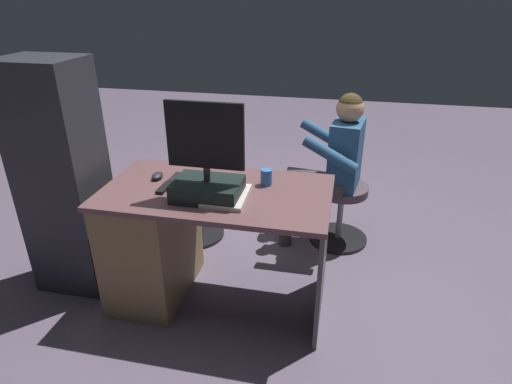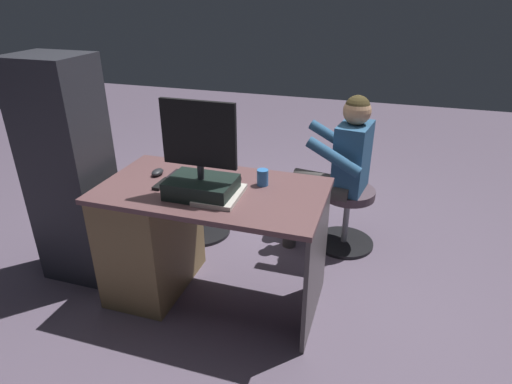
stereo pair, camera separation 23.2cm
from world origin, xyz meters
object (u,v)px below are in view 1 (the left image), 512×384
object	(u,v)px
monitor	(207,174)
visitor_chair	(341,208)
teddy_bear	(190,163)
cup	(266,177)
keyboard	(206,181)
office_chair_teddy	(193,205)
desk	(167,237)
computer_mouse	(157,176)
person	(332,159)
tv_remote	(164,188)

from	to	relation	value
monitor	visitor_chair	distance (m)	1.33
monitor	teddy_bear	bearing A→B (deg)	-63.24
cup	keyboard	bearing A→B (deg)	7.05
office_chair_teddy	teddy_bear	distance (m)	0.34
desk	visitor_chair	xyz separation A→B (m)	(-1.02, -0.85, -0.13)
monitor	keyboard	size ratio (longest dim) A/B	1.24
monitor	cup	world-z (taller)	monitor
monitor	computer_mouse	world-z (taller)	monitor
keyboard	person	world-z (taller)	person
office_chair_teddy	person	size ratio (longest dim) A/B	0.41
office_chair_teddy	cup	bearing A→B (deg)	140.43
tv_remote	visitor_chair	xyz separation A→B (m)	(-0.98, -0.90, -0.49)
computer_mouse	tv_remote	xyz separation A→B (m)	(-0.10, 0.13, -0.01)
computer_mouse	cup	bearing A→B (deg)	-175.36
visitor_chair	person	size ratio (longest dim) A/B	0.40
monitor	teddy_bear	xyz separation A→B (m)	(0.40, -0.80, -0.28)
desk	office_chair_teddy	size ratio (longest dim) A/B	2.74
monitor	office_chair_teddy	bearing A→B (deg)	-62.88
desk	teddy_bear	distance (m)	0.73
computer_mouse	visitor_chair	world-z (taller)	computer_mouse
monitor	tv_remote	xyz separation A→B (m)	(0.27, -0.05, -0.13)
computer_mouse	cup	size ratio (longest dim) A/B	1.03
cup	person	xyz separation A→B (m)	(-0.34, -0.71, -0.13)
keyboard	visitor_chair	xyz separation A→B (m)	(-0.78, -0.77, -0.49)
desk	cup	size ratio (longest dim) A/B	13.68
desk	computer_mouse	xyz separation A→B (m)	(0.06, -0.08, 0.36)
cup	office_chair_teddy	world-z (taller)	cup
office_chair_teddy	teddy_bear	bearing A→B (deg)	-90.00
person	office_chair_teddy	bearing A→B (deg)	8.48
visitor_chair	computer_mouse	bearing A→B (deg)	35.85
desk	tv_remote	distance (m)	0.36
computer_mouse	person	bearing A→B (deg)	-142.12
person	tv_remote	bearing A→B (deg)	45.15
keyboard	computer_mouse	distance (m)	0.30
monitor	computer_mouse	xyz separation A→B (m)	(0.37, -0.17, -0.12)
office_chair_teddy	person	distance (m)	1.10
office_chair_teddy	visitor_chair	size ratio (longest dim) A/B	1.01
cup	visitor_chair	bearing A→B (deg)	-120.86
teddy_bear	computer_mouse	bearing A→B (deg)	93.20
cup	teddy_bear	bearing A→B (deg)	-40.19
keyboard	computer_mouse	size ratio (longest dim) A/B	4.38
computer_mouse	office_chair_teddy	world-z (taller)	computer_mouse
visitor_chair	keyboard	bearing A→B (deg)	44.55
desk	person	distance (m)	1.27
cup	monitor	bearing A→B (deg)	39.46
visitor_chair	cup	bearing A→B (deg)	59.14
office_chair_teddy	person	xyz separation A→B (m)	(-1.01, -0.15, 0.40)
computer_mouse	monitor	bearing A→B (deg)	154.67
keyboard	teddy_bear	xyz separation A→B (m)	(0.33, -0.61, -0.16)
tv_remote	teddy_bear	bearing A→B (deg)	-79.34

